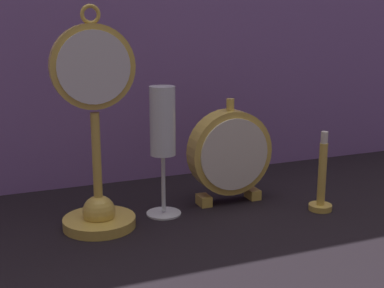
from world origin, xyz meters
The scene contains 5 objects.
ground_plane centered at (0.00, 0.00, 0.00)m, with size 4.00×4.00×0.00m, color black.
pocket_watch_on_stand centered at (-0.15, 0.10, 0.13)m, with size 0.13×0.12×0.35m.
mantel_clock_silver centered at (0.09, 0.13, 0.09)m, with size 0.15×0.04×0.19m.
champagne_flute centered at (-0.04, 0.11, 0.14)m, with size 0.06×0.06×0.22m.
brass_candlestick centered at (0.22, 0.03, 0.05)m, with size 0.04×0.04×0.14m.
Camera 1 is at (-0.31, -0.69, 0.33)m, focal length 50.00 mm.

